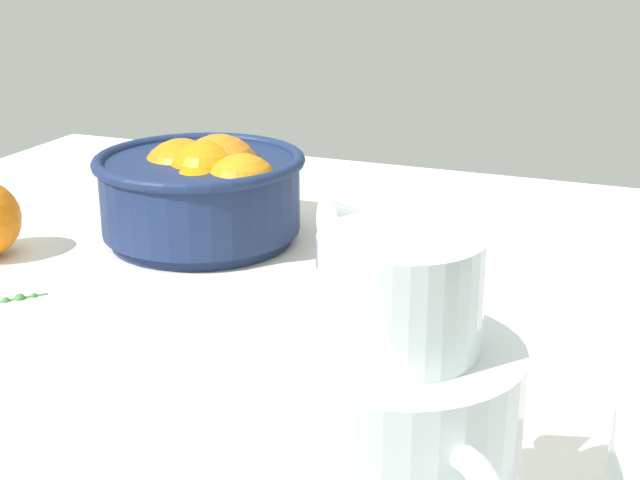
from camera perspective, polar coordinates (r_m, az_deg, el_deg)
ground_plane at (r=81.81cm, az=1.54°, el=-4.23°), size 121.30×88.62×3.00cm
fruit_bowl at (r=93.41cm, az=-7.44°, el=3.13°), size 21.21×21.21×10.92cm
juice_pitcher at (r=45.36cm, az=4.70°, el=-13.46°), size 13.38×13.53×18.58cm
loose_orange_0 at (r=77.84cm, az=3.02°, el=-1.17°), size 7.92×7.92×7.92cm
herb_sprig_0 at (r=83.73cm, az=-18.84°, el=-3.44°), size 4.94×5.52×0.96cm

